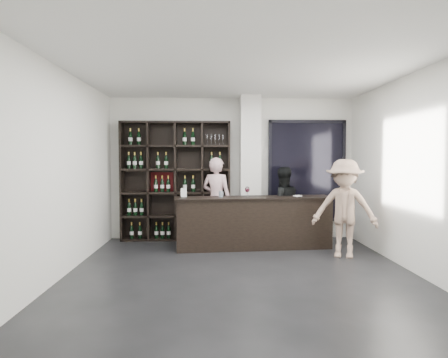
{
  "coord_description": "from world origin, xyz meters",
  "views": [
    {
      "loc": [
        -0.42,
        -5.52,
        1.65
      ],
      "look_at": [
        -0.22,
        1.1,
        1.31
      ],
      "focal_mm": 32.0,
      "sensor_mm": 36.0,
      "label": 1
    }
  ],
  "objects_px": {
    "tasting_counter": "(254,222)",
    "customer": "(345,208)",
    "wine_shelf": "(176,181)",
    "taster_pink": "(216,199)",
    "taster_black": "(282,205)"
  },
  "relations": [
    {
      "from": "customer",
      "to": "wine_shelf",
      "type": "bearing_deg",
      "value": 174.66
    },
    {
      "from": "tasting_counter",
      "to": "customer",
      "type": "bearing_deg",
      "value": -30.7
    },
    {
      "from": "customer",
      "to": "tasting_counter",
      "type": "bearing_deg",
      "value": 176.08
    },
    {
      "from": "tasting_counter",
      "to": "taster_black",
      "type": "relative_size",
      "value": 1.94
    },
    {
      "from": "taster_black",
      "to": "customer",
      "type": "xyz_separation_m",
      "value": [
        0.85,
        -1.1,
        0.08
      ]
    },
    {
      "from": "wine_shelf",
      "to": "taster_black",
      "type": "bearing_deg",
      "value": -11.07
    },
    {
      "from": "tasting_counter",
      "to": "customer",
      "type": "xyz_separation_m",
      "value": [
        1.45,
        -0.7,
        0.34
      ]
    },
    {
      "from": "wine_shelf",
      "to": "taster_pink",
      "type": "relative_size",
      "value": 1.43
    },
    {
      "from": "tasting_counter",
      "to": "taster_pink",
      "type": "bearing_deg",
      "value": 131.22
    },
    {
      "from": "customer",
      "to": "taster_pink",
      "type": "bearing_deg",
      "value": 169.44
    },
    {
      "from": "taster_black",
      "to": "customer",
      "type": "height_order",
      "value": "customer"
    },
    {
      "from": "customer",
      "to": "taster_black",
      "type": "bearing_deg",
      "value": 149.44
    },
    {
      "from": "taster_pink",
      "to": "taster_black",
      "type": "bearing_deg",
      "value": -166.5
    },
    {
      "from": "wine_shelf",
      "to": "customer",
      "type": "xyz_separation_m",
      "value": [
        2.95,
        -1.52,
        -0.38
      ]
    },
    {
      "from": "taster_black",
      "to": "customer",
      "type": "bearing_deg",
      "value": 118.51
    }
  ]
}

